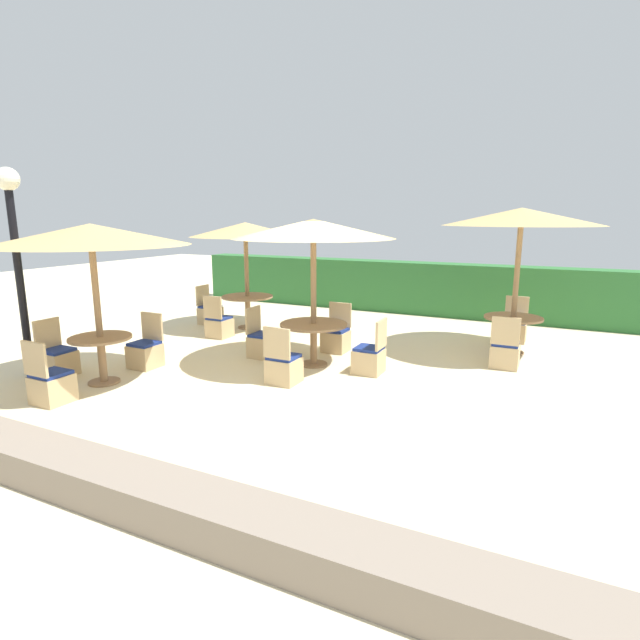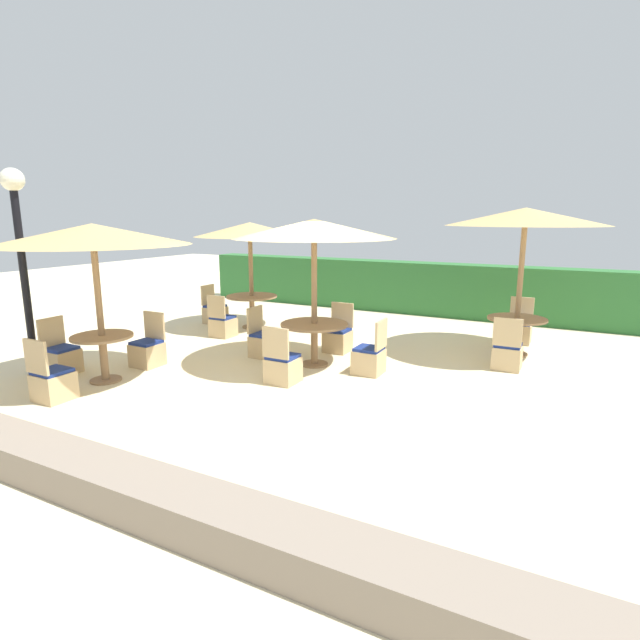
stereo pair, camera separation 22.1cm
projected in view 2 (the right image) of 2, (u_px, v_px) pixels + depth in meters
ground_plane at (303, 382)px, 7.89m from camera, size 40.00×40.00×0.00m
hedge_row at (421, 288)px, 13.35m from camera, size 13.00×0.70×1.37m
stone_border at (105, 481)px, 4.62m from camera, size 10.00×0.56×0.36m
lamp_post at (19, 231)px, 7.93m from camera, size 0.36×0.36×3.32m
parasol_back_left at (250, 230)px, 11.32m from camera, size 2.52×2.52×2.44m
round_table_back_left at (252, 302)px, 11.66m from camera, size 1.18×1.18×0.76m
patio_chair_back_left_south at (223, 325)px, 10.84m from camera, size 0.46×0.46×0.93m
patio_chair_back_left_west at (215, 312)px, 12.21m from camera, size 0.46×0.46×0.93m
parasol_front_left at (92, 235)px, 7.50m from camera, size 2.92×2.92×2.48m
round_table_front_left at (103, 347)px, 7.86m from camera, size 0.94×0.94×0.75m
patio_chair_front_left_south at (52, 383)px, 7.09m from camera, size 0.46×0.46×0.93m
patio_chair_front_left_north at (148, 351)px, 8.74m from camera, size 0.46×0.46×0.93m
patio_chair_front_left_west at (61, 358)px, 8.32m from camera, size 0.46×0.46×0.93m
parasol_back_right at (526, 217)px, 8.96m from camera, size 2.84×2.84×2.73m
round_table_back_right at (517, 326)px, 9.37m from camera, size 1.07×1.07×0.71m
patio_chair_back_right_south at (507, 354)px, 8.53m from camera, size 0.46×0.46×0.93m
patio_chair_back_right_north at (519, 330)px, 10.32m from camera, size 0.46×0.46×0.93m
parasol_center at (314, 229)px, 8.34m from camera, size 2.77×2.77×2.53m
round_table_center at (314, 331)px, 8.71m from camera, size 1.18×1.18×0.75m
patio_chair_center_east at (370, 358)px, 8.30m from camera, size 0.46×0.46×0.93m
patio_chair_center_north at (338, 338)px, 9.65m from camera, size 0.46×0.46×0.93m
patio_chair_center_south at (282, 367)px, 7.83m from camera, size 0.46×0.46×0.93m
patio_chair_center_west at (264, 343)px, 9.30m from camera, size 0.46×0.46×0.93m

